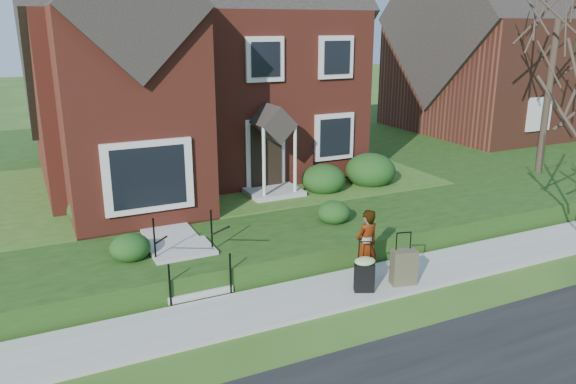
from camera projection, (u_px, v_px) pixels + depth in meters
ground at (326, 295)px, 12.06m from camera, size 120.00×120.00×0.00m
sidewalk at (326, 293)px, 12.05m from camera, size 60.00×1.60×0.08m
terrace at (281, 158)px, 23.04m from camera, size 44.00×20.00×0.60m
walkway at (155, 215)px, 15.16m from camera, size 1.20×6.00×0.06m
main_house at (183, 34)px, 18.76m from camera, size 10.40×10.20×9.40m
neighbour_house at (508, 31)px, 26.67m from camera, size 9.40×8.00×9.20m
front_steps at (188, 264)px, 12.48m from camera, size 1.40×2.02×1.50m
foundation_shrubs at (284, 184)px, 16.47m from camera, size 10.05×4.03×1.13m
woman at (366, 245)px, 12.36m from camera, size 0.66×0.49×1.66m
suitcase_black at (364, 272)px, 11.95m from camera, size 0.58×0.54×1.12m
suitcase_olive at (404, 267)px, 12.30m from camera, size 0.60×0.43×1.18m
tree_gap at (560, 2)px, 18.13m from camera, size 5.68×5.68×8.11m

